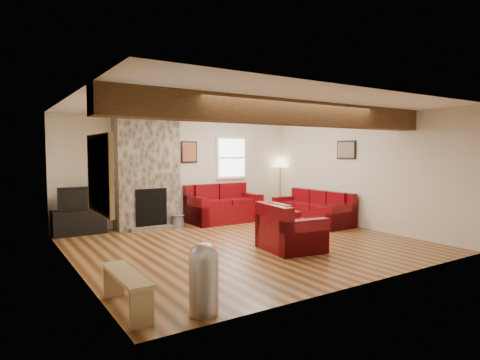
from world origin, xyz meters
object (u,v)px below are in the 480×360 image
object	(u,v)px
armchair_red	(291,227)
television	(78,198)
coffee_table	(277,229)
sofa_three	(312,207)
floor_lamp	(280,165)
loveseat	(224,203)
tv_cabinet	(79,222)

from	to	relation	value
armchair_red	television	bearing A→B (deg)	47.23
coffee_table	sofa_three	bearing A→B (deg)	27.24
armchair_red	floor_lamp	distance (m)	4.24
loveseat	tv_cabinet	distance (m)	3.30
tv_cabinet	television	world-z (taller)	television
armchair_red	coffee_table	xyz separation A→B (m)	(0.33, 0.81, -0.20)
tv_cabinet	television	xyz separation A→B (m)	(0.00, 0.00, 0.50)
tv_cabinet	armchair_red	bearing A→B (deg)	-49.94
coffee_table	tv_cabinet	distance (m)	4.06
sofa_three	coffee_table	world-z (taller)	sofa_three
armchair_red	floor_lamp	size ratio (longest dim) A/B	0.64
loveseat	armchair_red	xyz separation A→B (m)	(-0.45, -3.07, -0.05)
floor_lamp	armchair_red	bearing A→B (deg)	-125.80
sofa_three	floor_lamp	xyz separation A→B (m)	(0.32, 1.63, 0.95)
armchair_red	floor_lamp	world-z (taller)	floor_lamp
sofa_three	loveseat	world-z (taller)	loveseat
tv_cabinet	floor_lamp	size ratio (longest dim) A/B	0.66
coffee_table	television	xyz separation A→B (m)	(-3.16, 2.55, 0.55)
sofa_three	coffee_table	bearing A→B (deg)	-64.41
sofa_three	loveseat	size ratio (longest dim) A/B	1.17
television	loveseat	bearing A→B (deg)	-5.23
loveseat	armchair_red	size ratio (longest dim) A/B	1.70
television	sofa_three	bearing A→B (deg)	-18.42
coffee_table	television	size ratio (longest dim) A/B	1.00
armchair_red	tv_cabinet	world-z (taller)	armchair_red
tv_cabinet	sofa_three	bearing A→B (deg)	-18.42
armchair_red	television	size ratio (longest dim) A/B	1.22
coffee_table	tv_cabinet	xyz separation A→B (m)	(-3.16, 2.55, 0.06)
television	floor_lamp	bearing A→B (deg)	-0.18
sofa_three	coffee_table	size ratio (longest dim) A/B	2.43
loveseat	tv_cabinet	bearing A→B (deg)	174.71
loveseat	armchair_red	distance (m)	3.10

